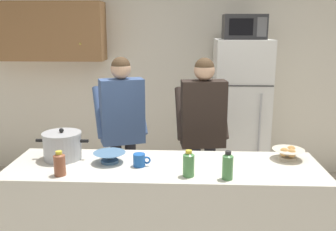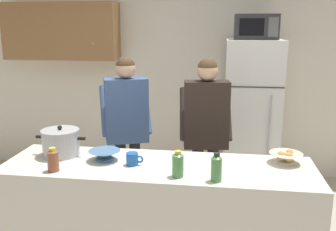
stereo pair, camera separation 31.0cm
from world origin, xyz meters
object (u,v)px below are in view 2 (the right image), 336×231
at_px(microwave, 256,27).
at_px(empty_bowl, 105,155).
at_px(coffee_mug, 133,159).
at_px(person_near_pot, 127,119).
at_px(bottle_mid_counter, 53,160).
at_px(cooking_pot, 61,142).
at_px(refrigerator, 251,115).
at_px(person_by_sink, 206,123).
at_px(bottle_far_corner, 216,167).
at_px(bottle_near_edge, 178,164).
at_px(bread_bowl, 286,157).

bearing_deg(microwave, empty_bowl, -124.77).
relative_size(microwave, coffee_mug, 3.66).
distance_m(person_near_pot, bottle_mid_counter, 1.18).
relative_size(empty_bowl, bottle_mid_counter, 1.40).
xyz_separation_m(cooking_pot, empty_bowl, (0.38, -0.07, -0.06)).
height_order(refrigerator, person_by_sink, refrigerator).
bearing_deg(person_near_pot, refrigerator, 35.74).
bearing_deg(person_near_pot, empty_bowl, -86.98).
bearing_deg(person_by_sink, bottle_far_corner, -83.97).
bearing_deg(microwave, bottle_mid_counter, -126.85).
height_order(microwave, cooking_pot, microwave).
relative_size(person_by_sink, bottle_near_edge, 8.81).
distance_m(person_by_sink, bread_bowl, 0.93).
bearing_deg(bottle_mid_counter, bottle_near_edge, 1.49).
xyz_separation_m(refrigerator, bottle_far_corner, (-0.38, -2.09, 0.13)).
bearing_deg(person_by_sink, bread_bowl, -47.25).
distance_m(person_near_pot, bottle_near_edge, 1.30).
height_order(empty_bowl, bottle_mid_counter, bottle_mid_counter).
bearing_deg(empty_bowl, person_near_pot, 93.02).
height_order(refrigerator, person_near_pot, refrigerator).
xyz_separation_m(coffee_mug, bottle_far_corner, (0.62, -0.21, 0.05)).
distance_m(refrigerator, bottle_far_corner, 2.13).
xyz_separation_m(person_by_sink, bottle_mid_counter, (-1.04, -1.08, -0.03)).
relative_size(refrigerator, bottle_mid_counter, 10.16).
bearing_deg(refrigerator, bread_bowl, -85.43).
relative_size(bottle_near_edge, bottle_mid_counter, 1.07).
height_order(microwave, empty_bowl, microwave).
distance_m(person_near_pot, bread_bowl, 1.61).
height_order(person_by_sink, bottle_near_edge, person_by_sink).
bearing_deg(bread_bowl, person_by_sink, 132.75).
height_order(person_by_sink, bread_bowl, person_by_sink).
xyz_separation_m(person_near_pot, empty_bowl, (0.05, -0.88, -0.06)).
height_order(person_near_pot, person_by_sink, same).
distance_m(refrigerator, bottle_mid_counter, 2.59).
relative_size(bread_bowl, bottle_mid_counter, 1.42).
xyz_separation_m(person_by_sink, cooking_pot, (-1.13, -0.75, -0.00)).
xyz_separation_m(person_near_pot, bread_bowl, (1.42, -0.75, -0.06)).
relative_size(coffee_mug, bottle_mid_counter, 0.75).
distance_m(person_near_pot, coffee_mug, 0.99).
height_order(bread_bowl, empty_bowl, bread_bowl).
height_order(cooking_pot, empty_bowl, cooking_pot).
height_order(microwave, person_near_pot, microwave).
bearing_deg(bottle_far_corner, person_near_pot, 127.95).
relative_size(coffee_mug, bottle_far_corner, 0.66).
relative_size(person_near_pot, person_by_sink, 1.00).
bearing_deg(bottle_near_edge, bottle_mid_counter, -178.51).
distance_m(person_by_sink, bottle_near_edge, 1.07).
height_order(person_near_pot, bottle_mid_counter, person_near_pot).
bearing_deg(coffee_mug, cooking_pot, 167.72).
distance_m(person_by_sink, empty_bowl, 1.11).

